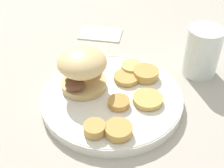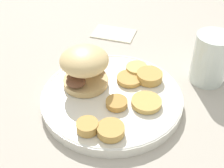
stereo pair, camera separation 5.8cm
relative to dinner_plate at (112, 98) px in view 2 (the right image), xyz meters
name	(u,v)px [view 2 (the right image)]	position (x,y,z in m)	size (l,w,h in m)	color
ground_plane	(112,102)	(0.00, 0.00, -0.01)	(4.00, 4.00, 0.00)	#B2A899
dinner_plate	(112,98)	(0.00, 0.00, 0.00)	(0.27, 0.27, 0.02)	white
sandwich	(85,66)	(-0.01, -0.06, 0.05)	(0.12, 0.09, 0.08)	tan
potato_round_0	(149,76)	(-0.07, 0.05, 0.02)	(0.05, 0.05, 0.02)	tan
potato_round_1	(117,103)	(0.03, 0.02, 0.02)	(0.04, 0.04, 0.01)	#BC8942
potato_round_2	(111,130)	(0.09, 0.04, 0.02)	(0.05, 0.05, 0.02)	tan
potato_round_3	(137,69)	(-0.09, 0.02, 0.02)	(0.04, 0.04, 0.01)	#DBB766
potato_round_4	(89,127)	(0.10, 0.00, 0.02)	(0.04, 0.04, 0.02)	tan
potato_round_5	(130,79)	(-0.05, 0.02, 0.01)	(0.05, 0.05, 0.01)	tan
potato_round_6	(146,103)	(0.00, 0.07, 0.01)	(0.06, 0.06, 0.01)	tan
drinking_glass	(210,59)	(-0.15, 0.15, 0.04)	(0.07, 0.07, 0.11)	silver
napkin	(114,33)	(-0.24, -0.10, -0.01)	(0.11, 0.07, 0.01)	beige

